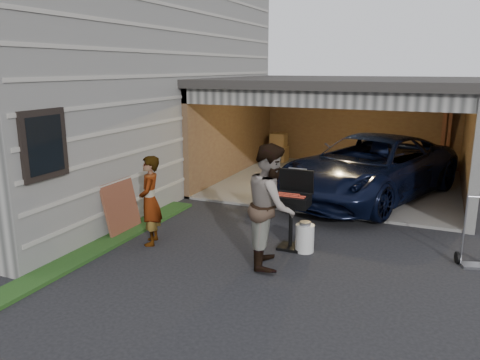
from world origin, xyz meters
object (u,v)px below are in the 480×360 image
Objects in this scene: plywood_panel at (121,207)px; man at (271,205)px; minivan at (369,170)px; hand_truck at (473,252)px; woman at (150,201)px; bbq_grill at (292,203)px; propane_tank at (305,238)px.

man is at bearing -5.15° from plywood_panel.
minivan is 4.01m from hand_truck.
bbq_grill is (2.43, 0.82, 0.01)m from woman.
minivan is 3.85m from bbq_grill.
bbq_grill is 0.66m from propane_tank.
minivan is at bearing 78.01° from bbq_grill.
plywood_panel is (-3.20, 0.29, -0.49)m from man.
hand_truck is at bearing -86.20° from man.
propane_tank is (0.28, -0.08, -0.59)m from bbq_grill.
plywood_panel is at bearing 66.28° from man.
plywood_panel is 0.89× the size of hand_truck.
minivan is at bearing 106.35° from hand_truck.
plywood_panel is (-0.87, 0.28, -0.30)m from woman.
bbq_grill is at bearing 83.74° from woman.
bbq_grill is at bearing 9.28° from plywood_panel.
woman is at bearing -104.75° from minivan.
man is 0.85m from bbq_grill.
bbq_grill reaches higher than plywood_panel.
minivan is 4.62× the size of hand_truck.
man is 4.07× the size of propane_tank.
plywood_panel is at bearing -170.72° from bbq_grill.
man is at bearing -80.66° from minivan.
woman reaches higher than plywood_panel.
woman reaches higher than propane_tank.
hand_truck is (2.70, 0.52, -0.02)m from propane_tank.
woman is 2.86m from propane_tank.
man reaches higher than propane_tank.
plywood_panel is at bearing -113.20° from minivan.
minivan reaches higher than propane_tank.
man is 3.42m from hand_truck.
minivan is 3.87× the size of bbq_grill.
man reaches higher than plywood_panel.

